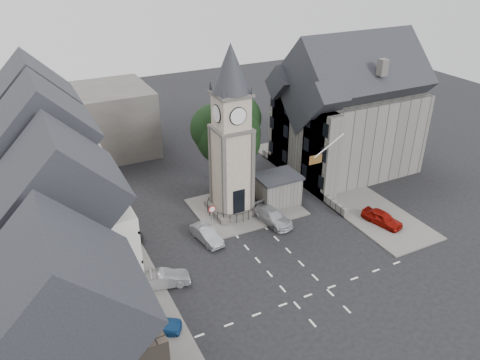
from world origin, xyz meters
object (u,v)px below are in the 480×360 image
stone_shelter (277,189)px  pedestrian (332,181)px  car_west_blue (155,325)px  clock_tower (231,134)px  car_east_red (382,218)px

stone_shelter → pedestrian: (6.67, -0.10, -0.65)m
pedestrian → stone_shelter: bearing=-9.4°
car_west_blue → clock_tower: bearing=-16.3°
clock_tower → car_east_red: clock_tower is taller
clock_tower → car_west_blue: (-11.50, -11.78, -7.51)m
clock_tower → car_west_blue: size_ratio=4.53×
stone_shelter → pedestrian: bearing=-0.9°
car_east_red → pedestrian: (-0.03, 7.77, 0.24)m
car_west_blue → car_east_red: bearing=-53.6°
stone_shelter → car_east_red: bearing=-49.6°
car_west_blue → car_east_red: (23.00, 3.41, 0.06)m
car_west_blue → pedestrian: 25.55m
stone_shelter → clock_tower: bearing=174.2°
clock_tower → pedestrian: size_ratio=9.01×
clock_tower → pedestrian: 13.57m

